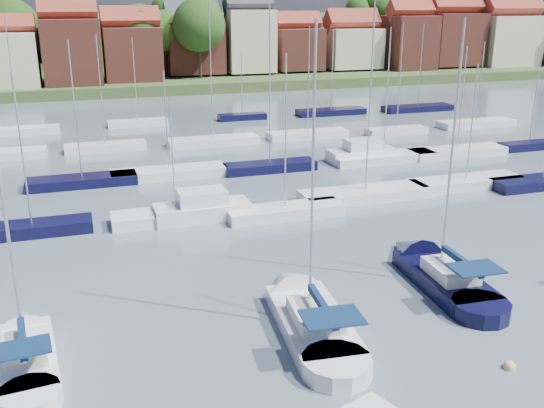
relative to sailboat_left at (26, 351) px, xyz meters
name	(u,v)px	position (x,y,z in m)	size (l,w,h in m)	color
ground	(214,153)	(16.62, 35.69, -0.37)	(260.00, 260.00, 0.00)	#4C5967
sailboat_left	(26,351)	(0.00, 0.00, 0.00)	(3.40, 9.57, 12.85)	white
sailboat_centre	(305,311)	(13.24, -0.36, -0.01)	(4.15, 11.91, 15.86)	white
sailboat_navy	(433,271)	(22.07, 1.89, -0.01)	(3.68, 11.51, 15.73)	black
buoy_c	(334,386)	(12.34, -6.20, -0.37)	(0.51, 0.51, 0.51)	beige
buoy_d	(509,368)	(20.16, -7.35, -0.37)	(0.54, 0.54, 0.54)	beige
buoy_e	(423,284)	(21.01, 1.17, -0.37)	(0.55, 0.55, 0.55)	#D85914
marina_field	(243,158)	(18.53, 30.84, 0.07)	(79.62, 41.41, 15.93)	white
far_shore_town	(138,48)	(18.85, 128.36, 4.24)	(212.46, 90.00, 22.27)	#3D5329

